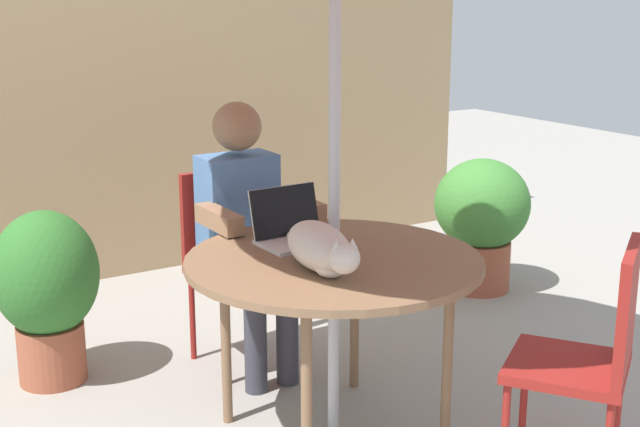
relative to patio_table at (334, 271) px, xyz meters
The scene contains 9 objects.
fence_back 2.42m from the patio_table, 90.00° to the left, with size 5.11×0.08×1.91m, color tan.
patio_table is the anchor object (origin of this frame).
chair_occupied 0.90m from the patio_table, 90.00° to the left, with size 0.40×0.40×0.91m.
chair_empty 0.98m from the patio_table, 55.71° to the right, with size 0.56×0.56×0.91m.
person_seated 0.73m from the patio_table, 90.00° to the left, with size 0.48×0.48×1.25m.
laptop 0.30m from the patio_table, 95.89° to the left, with size 0.30×0.26×0.21m.
cat 0.22m from the patio_table, 138.57° to the right, with size 0.25×0.64×0.17m.
potted_plant_near_fence 1.38m from the patio_table, 126.60° to the left, with size 0.47×0.47×0.79m.
potted_plant_by_chair 1.97m from the patio_table, 31.04° to the left, with size 0.55×0.55×0.78m.
Camera 1 is at (-1.75, -2.69, 1.74)m, focal length 49.56 mm.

